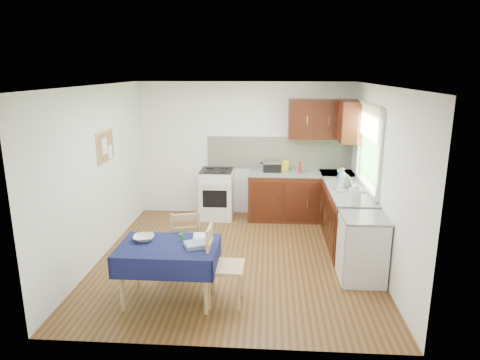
# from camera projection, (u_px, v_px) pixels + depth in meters

# --- Properties ---
(floor) EXTENTS (4.20, 4.20, 0.00)m
(floor) POSITION_uv_depth(u_px,v_px,m) (236.00, 258.00, 6.33)
(floor) COLOR #4B2D14
(floor) RESTS_ON ground
(ceiling) EXTENTS (4.00, 4.20, 0.02)m
(ceiling) POSITION_uv_depth(u_px,v_px,m) (236.00, 86.00, 5.70)
(ceiling) COLOR white
(ceiling) RESTS_ON wall_back
(wall_back) EXTENTS (4.00, 0.02, 2.50)m
(wall_back) POSITION_uv_depth(u_px,v_px,m) (244.00, 149.00, 8.05)
(wall_back) COLOR white
(wall_back) RESTS_ON ground
(wall_front) EXTENTS (4.00, 0.02, 2.50)m
(wall_front) POSITION_uv_depth(u_px,v_px,m) (219.00, 231.00, 3.99)
(wall_front) COLOR white
(wall_front) RESTS_ON ground
(wall_left) EXTENTS (0.02, 4.20, 2.50)m
(wall_left) POSITION_uv_depth(u_px,v_px,m) (98.00, 174.00, 6.15)
(wall_left) COLOR white
(wall_left) RESTS_ON ground
(wall_right) EXTENTS (0.02, 4.20, 2.50)m
(wall_right) POSITION_uv_depth(u_px,v_px,m) (380.00, 179.00, 5.89)
(wall_right) COLOR white
(wall_right) RESTS_ON ground
(base_cabinets) EXTENTS (1.90, 2.30, 0.86)m
(base_cabinets) POSITION_uv_depth(u_px,v_px,m) (320.00, 206.00, 7.35)
(base_cabinets) COLOR #331909
(base_cabinets) RESTS_ON ground
(worktop_back) EXTENTS (1.90, 0.60, 0.04)m
(worktop_back) POSITION_uv_depth(u_px,v_px,m) (301.00, 173.00, 7.78)
(worktop_back) COLOR gray
(worktop_back) RESTS_ON base_cabinets
(worktop_right) EXTENTS (0.60, 1.70, 0.04)m
(worktop_right) POSITION_uv_depth(u_px,v_px,m) (348.00, 191.00, 6.63)
(worktop_right) COLOR gray
(worktop_right) RESTS_ON base_cabinets
(worktop_corner) EXTENTS (0.60, 0.60, 0.04)m
(worktop_corner) POSITION_uv_depth(u_px,v_px,m) (337.00, 174.00, 7.74)
(worktop_corner) COLOR gray
(worktop_corner) RESTS_ON base_cabinets
(splashback) EXTENTS (2.70, 0.02, 0.60)m
(splashback) POSITION_uv_depth(u_px,v_px,m) (279.00, 153.00, 8.00)
(splashback) COLOR silver
(splashback) RESTS_ON wall_back
(upper_cabinets) EXTENTS (1.20, 0.85, 0.70)m
(upper_cabinets) POSITION_uv_depth(u_px,v_px,m) (330.00, 120.00, 7.50)
(upper_cabinets) COLOR #331909
(upper_cabinets) RESTS_ON wall_back
(stove) EXTENTS (0.60, 0.61, 0.92)m
(stove) POSITION_uv_depth(u_px,v_px,m) (217.00, 194.00, 7.99)
(stove) COLOR silver
(stove) RESTS_ON ground
(window) EXTENTS (0.04, 1.48, 1.26)m
(window) POSITION_uv_depth(u_px,v_px,m) (369.00, 142.00, 6.46)
(window) COLOR #2E5422
(window) RESTS_ON wall_right
(fridge) EXTENTS (0.58, 0.60, 0.89)m
(fridge) POSITION_uv_depth(u_px,v_px,m) (362.00, 249.00, 5.58)
(fridge) COLOR silver
(fridge) RESTS_ON ground
(corkboard) EXTENTS (0.04, 0.62, 0.47)m
(corkboard) POSITION_uv_depth(u_px,v_px,m) (105.00, 147.00, 6.35)
(corkboard) COLOR #AB7F55
(corkboard) RESTS_ON wall_left
(dining_table) EXTENTS (1.17, 0.79, 0.71)m
(dining_table) POSITION_uv_depth(u_px,v_px,m) (168.00, 253.00, 5.06)
(dining_table) COLOR #0D1437
(dining_table) RESTS_ON ground
(chair_far) EXTENTS (0.52, 0.52, 0.95)m
(chair_far) POSITION_uv_depth(u_px,v_px,m) (185.00, 241.00, 5.67)
(chair_far) COLOR #AB7F55
(chair_far) RESTS_ON ground
(chair_near) EXTENTS (0.44, 0.44, 0.97)m
(chair_near) POSITION_uv_depth(u_px,v_px,m) (221.00, 263.00, 5.02)
(chair_near) COLOR #AB7F55
(chair_near) RESTS_ON ground
(toaster) EXTENTS (0.24, 0.15, 0.18)m
(toaster) POSITION_uv_depth(u_px,v_px,m) (266.00, 167.00, 7.77)
(toaster) COLOR #B5B4B9
(toaster) RESTS_ON worktop_back
(sandwich_press) EXTENTS (0.32, 0.28, 0.19)m
(sandwich_press) POSITION_uv_depth(u_px,v_px,m) (272.00, 166.00, 7.82)
(sandwich_press) COLOR black
(sandwich_press) RESTS_ON worktop_back
(sauce_bottle) EXTENTS (0.05, 0.05, 0.21)m
(sauce_bottle) POSITION_uv_depth(u_px,v_px,m) (300.00, 167.00, 7.66)
(sauce_bottle) COLOR #B4200E
(sauce_bottle) RESTS_ON worktop_back
(yellow_packet) EXTENTS (0.16, 0.13, 0.18)m
(yellow_packet) POSITION_uv_depth(u_px,v_px,m) (285.00, 166.00, 7.89)
(yellow_packet) COLOR yellow
(yellow_packet) RESTS_ON worktop_back
(dish_rack) EXTENTS (0.45, 0.34, 0.21)m
(dish_rack) POSITION_uv_depth(u_px,v_px,m) (350.00, 188.00, 6.63)
(dish_rack) COLOR gray
(dish_rack) RESTS_ON worktop_right
(kettle) EXTENTS (0.17, 0.17, 0.29)m
(kettle) POSITION_uv_depth(u_px,v_px,m) (355.00, 195.00, 5.89)
(kettle) COLOR silver
(kettle) RESTS_ON worktop_right
(cup) EXTENTS (0.12, 0.12, 0.09)m
(cup) POSITION_uv_depth(u_px,v_px,m) (340.00, 171.00, 7.65)
(cup) COLOR white
(cup) RESTS_ON worktop_back
(soap_bottle_a) EXTENTS (0.15, 0.15, 0.33)m
(soap_bottle_a) POSITION_uv_depth(u_px,v_px,m) (343.00, 178.00, 6.68)
(soap_bottle_a) COLOR silver
(soap_bottle_a) RESTS_ON worktop_right
(soap_bottle_b) EXTENTS (0.11, 0.11, 0.17)m
(soap_bottle_b) POSITION_uv_depth(u_px,v_px,m) (341.00, 176.00, 7.14)
(soap_bottle_b) COLOR blue
(soap_bottle_b) RESTS_ON worktop_right
(soap_bottle_c) EXTENTS (0.14, 0.14, 0.18)m
(soap_bottle_c) POSITION_uv_depth(u_px,v_px,m) (354.00, 193.00, 6.12)
(soap_bottle_c) COLOR #24863C
(soap_bottle_c) RESTS_ON worktop_right
(plate_bowl) EXTENTS (0.29, 0.29, 0.06)m
(plate_bowl) POSITION_uv_depth(u_px,v_px,m) (144.00, 238.00, 5.16)
(plate_bowl) COLOR beige
(plate_bowl) RESTS_ON dining_table
(book) EXTENTS (0.17, 0.22, 0.02)m
(book) POSITION_uv_depth(u_px,v_px,m) (193.00, 236.00, 5.29)
(book) COLOR white
(book) RESTS_ON dining_table
(spice_jar) EXTENTS (0.04, 0.04, 0.09)m
(spice_jar) POSITION_uv_depth(u_px,v_px,m) (181.00, 237.00, 5.15)
(spice_jar) COLOR #24842D
(spice_jar) RESTS_ON dining_table
(tea_towel) EXTENTS (0.34, 0.31, 0.05)m
(tea_towel) POSITION_uv_depth(u_px,v_px,m) (197.00, 245.00, 4.98)
(tea_towel) COLOR navy
(tea_towel) RESTS_ON dining_table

